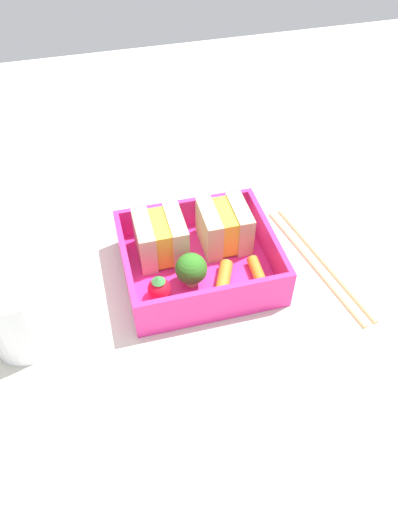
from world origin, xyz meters
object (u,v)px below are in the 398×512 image
at_px(strawberry_far_left, 159,288).
at_px(carrot_stick_far_left, 224,280).
at_px(sandwich_left, 160,238).
at_px(drinking_glass, 17,314).
at_px(broccoli_floret, 191,269).
at_px(chopstick_pair, 319,262).
at_px(sandwich_center_left, 224,227).
at_px(carrot_stick_left, 258,274).

bearing_deg(strawberry_far_left, carrot_stick_far_left, -0.38).
distance_m(sandwich_left, drinking_glass, 0.17).
height_order(broccoli_floret, chopstick_pair, broccoli_floret).
bearing_deg(sandwich_center_left, strawberry_far_left, -145.39).
bearing_deg(sandwich_center_left, chopstick_pair, -26.61).
xyz_separation_m(sandwich_left, broccoli_floret, (0.02, -0.05, -0.00)).
distance_m(strawberry_far_left, carrot_stick_left, 0.11).
relative_size(sandwich_left, carrot_stick_left, 1.21).
height_order(sandwich_left, carrot_stick_left, sandwich_left).
xyz_separation_m(sandwich_left, sandwich_center_left, (0.07, 0.00, 0.00)).
distance_m(strawberry_far_left, carrot_stick_far_left, 0.07).
distance_m(carrot_stick_left, drinking_glass, 0.25).
xyz_separation_m(broccoli_floret, drinking_glass, (-0.18, -0.02, 0.01)).
distance_m(broccoli_floret, carrot_stick_left, 0.08).
xyz_separation_m(carrot_stick_left, drinking_glass, (-0.25, -0.01, 0.02)).
height_order(sandwich_center_left, broccoli_floret, sandwich_center_left).
height_order(sandwich_left, drinking_glass, drinking_glass).
relative_size(sandwich_center_left, chopstick_pair, 0.29).
distance_m(strawberry_far_left, broccoli_floret, 0.04).
bearing_deg(sandwich_center_left, carrot_stick_left, -72.03).
distance_m(sandwich_center_left, carrot_stick_left, 0.07).
height_order(broccoli_floret, drinking_glass, drinking_glass).
distance_m(broccoli_floret, chopstick_pair, 0.16).
relative_size(strawberry_far_left, chopstick_pair, 0.16).
bearing_deg(carrot_stick_left, sandwich_center_left, 107.97).
bearing_deg(sandwich_left, carrot_stick_left, -33.80).
relative_size(strawberry_far_left, carrot_stick_far_left, 0.64).
xyz_separation_m(strawberry_far_left, carrot_stick_far_left, (0.07, -0.00, -0.01)).
xyz_separation_m(strawberry_far_left, drinking_glass, (-0.14, -0.01, 0.02)).
height_order(sandwich_left, sandwich_center_left, same).
distance_m(sandwich_left, chopstick_pair, 0.19).
bearing_deg(chopstick_pair, carrot_stick_left, -170.70).
relative_size(carrot_stick_far_left, chopstick_pair, 0.24).
height_order(sandwich_left, carrot_stick_far_left, sandwich_left).
bearing_deg(carrot_stick_far_left, strawberry_far_left, 179.62).
relative_size(carrot_stick_far_left, carrot_stick_left, 1.01).
relative_size(carrot_stick_left, chopstick_pair, 0.24).
bearing_deg(strawberry_far_left, sandwich_left, 76.55).
bearing_deg(sandwich_left, broccoli_floret, -67.34).
height_order(sandwich_center_left, carrot_stick_left, sandwich_center_left).
xyz_separation_m(strawberry_far_left, chopstick_pair, (0.19, 0.01, -0.02)).
height_order(carrot_stick_far_left, drinking_glass, drinking_glass).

